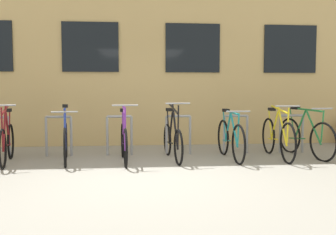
# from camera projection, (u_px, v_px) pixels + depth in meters

# --- Properties ---
(ground_plane) EXTENTS (42.00, 42.00, 0.00)m
(ground_plane) POSITION_uv_depth(u_px,v_px,m) (146.00, 177.00, 5.44)
(ground_plane) COLOR gray
(storefront_building) EXTENTS (28.00, 6.92, 6.06)m
(storefront_building) POSITION_uv_depth(u_px,v_px,m) (140.00, 39.00, 11.81)
(storefront_building) COLOR tan
(storefront_building) RESTS_ON ground
(bike_rack) EXTENTS (6.54, 0.05, 0.81)m
(bike_rack) POSITION_uv_depth(u_px,v_px,m) (149.00, 131.00, 7.30)
(bike_rack) COLOR gray
(bike_rack) RESTS_ON ground
(bicycle_blue) EXTENTS (0.46, 1.66, 1.06)m
(bicycle_blue) POSITION_uv_depth(u_px,v_px,m) (66.00, 141.00, 6.62)
(bicycle_blue) COLOR black
(bicycle_blue) RESTS_ON ground
(bicycle_purple) EXTENTS (0.44, 1.67, 1.09)m
(bicycle_purple) POSITION_uv_depth(u_px,v_px,m) (124.00, 141.00, 6.60)
(bicycle_purple) COLOR black
(bicycle_purple) RESTS_ON ground
(bicycle_black) EXTENTS (0.44, 1.66, 1.11)m
(bicycle_black) POSITION_uv_depth(u_px,v_px,m) (172.00, 140.00, 6.81)
(bicycle_black) COLOR black
(bicycle_black) RESTS_ON ground
(bicycle_maroon) EXTENTS (0.48, 1.62, 1.09)m
(bicycle_maroon) POSITION_uv_depth(u_px,v_px,m) (7.00, 142.00, 6.45)
(bicycle_maroon) COLOR black
(bicycle_maroon) RESTS_ON ground
(bicycle_green) EXTENTS (0.49, 1.77, 1.01)m
(bicycle_green) POSITION_uv_depth(u_px,v_px,m) (305.00, 136.00, 7.12)
(bicycle_green) COLOR black
(bicycle_green) RESTS_ON ground
(bicycle_teal) EXTENTS (0.44, 1.73, 0.97)m
(bicycle_teal) POSITION_uv_depth(u_px,v_px,m) (230.00, 139.00, 6.86)
(bicycle_teal) COLOR black
(bicycle_teal) RESTS_ON ground
(bicycle_yellow) EXTENTS (0.44, 1.85, 1.06)m
(bicycle_yellow) POSITION_uv_depth(u_px,v_px,m) (277.00, 137.00, 6.97)
(bicycle_yellow) COLOR black
(bicycle_yellow) RESTS_ON ground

